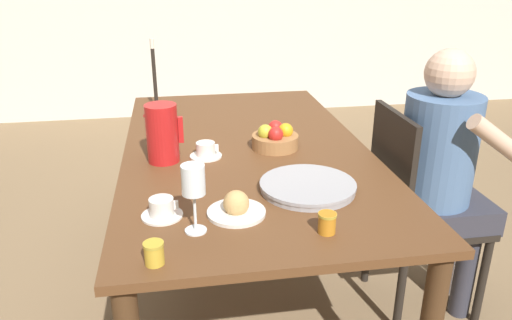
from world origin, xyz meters
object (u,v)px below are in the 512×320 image
at_px(chair_person_side, 413,208).
at_px(teacup_near_person, 162,209).
at_px(teacup_across, 206,151).
at_px(candlestick_tall, 155,82).
at_px(wine_glass_water, 193,183).
at_px(jam_jar_amber, 154,252).
at_px(red_pitcher, 162,133).
at_px(jam_jar_red, 327,222).
at_px(bread_plate, 236,207).
at_px(person_seated, 444,166).
at_px(serving_tray, 308,186).
at_px(fruit_bowl, 275,138).

relative_size(chair_person_side, teacup_near_person, 7.04).
height_order(chair_person_side, teacup_across, chair_person_side).
xyz_separation_m(teacup_near_person, candlestick_tall, (-0.04, 1.24, 0.12)).
distance_m(wine_glass_water, jam_jar_amber, 0.23).
bearing_deg(wine_glass_water, teacup_across, 82.98).
bearing_deg(red_pitcher, jam_jar_red, -53.71).
bearing_deg(bread_plate, candlestick_tall, 102.13).
height_order(person_seated, candlestick_tall, person_seated).
bearing_deg(jam_jar_red, wine_glass_water, 169.42).
distance_m(teacup_across, serving_tray, 0.50).
bearing_deg(serving_tray, jam_jar_amber, -144.44).
relative_size(bread_plate, jam_jar_red, 2.95).
distance_m(teacup_near_person, candlestick_tall, 1.24).
height_order(bread_plate, jam_jar_amber, bread_plate).
relative_size(person_seated, jam_jar_red, 18.48).
bearing_deg(person_seated, candlestick_tall, -127.98).
relative_size(chair_person_side, person_seated, 0.79).
distance_m(serving_tray, candlestick_tall, 1.26).
height_order(bread_plate, fruit_bowl, fruit_bowl).
distance_m(person_seated, jam_jar_red, 0.83).
bearing_deg(jam_jar_amber, candlestick_tall, 90.77).
distance_m(red_pitcher, jam_jar_amber, 0.74).
xyz_separation_m(chair_person_side, teacup_across, (-0.88, 0.13, 0.27)).
xyz_separation_m(teacup_near_person, jam_jar_red, (0.48, -0.18, 0.01)).
xyz_separation_m(serving_tray, jam_jar_amber, (-0.52, -0.37, 0.02)).
xyz_separation_m(person_seated, teacup_across, (-0.97, 0.17, 0.06)).
height_order(teacup_near_person, jam_jar_amber, jam_jar_amber).
xyz_separation_m(teacup_near_person, fruit_bowl, (0.47, 0.54, 0.02)).
relative_size(bread_plate, candlestick_tall, 0.50).
bearing_deg(wine_glass_water, chair_person_side, 26.16).
distance_m(bread_plate, fruit_bowl, 0.62).
bearing_deg(chair_person_side, jam_jar_amber, -59.85).
distance_m(person_seated, bread_plate, 0.97).
xyz_separation_m(jam_jar_amber, jam_jar_red, (0.50, 0.08, 0.00)).
height_order(chair_person_side, candlestick_tall, candlestick_tall).
distance_m(teacup_across, jam_jar_amber, 0.77).
bearing_deg(jam_jar_red, person_seated, 37.16).
bearing_deg(serving_tray, teacup_near_person, -167.73).
distance_m(person_seated, wine_glass_water, 1.14).
xyz_separation_m(serving_tray, bread_plate, (-0.27, -0.13, 0.01)).
bearing_deg(candlestick_tall, person_seated, -37.98).
bearing_deg(person_seated, serving_tray, -71.95).
bearing_deg(jam_jar_red, teacup_across, 114.86).
distance_m(teacup_across, bread_plate, 0.52).
distance_m(chair_person_side, teacup_across, 0.93).
bearing_deg(teacup_near_person, jam_jar_red, -20.52).
distance_m(jam_jar_amber, candlestick_tall, 1.50).
relative_size(person_seated, teacup_near_person, 8.96).
height_order(red_pitcher, bread_plate, red_pitcher).
bearing_deg(teacup_near_person, wine_glass_water, -47.62).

